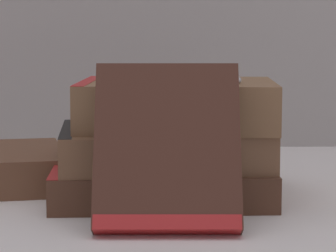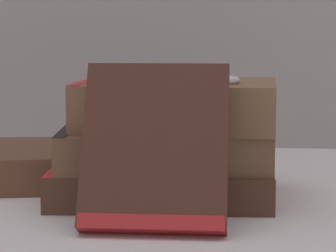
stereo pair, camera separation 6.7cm
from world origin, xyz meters
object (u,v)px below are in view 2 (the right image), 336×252
Objects in this scene: book_flat_bottom at (156,181)px; book_flat_middle at (159,146)px; reading_glasses at (141,170)px; pocket_watch at (213,80)px; book_flat_top at (173,104)px; book_leaning_front at (155,153)px.

book_flat_bottom is 0.03m from book_flat_middle.
book_flat_middle is at bearing -57.09° from reading_glasses.
reading_glasses is (-0.09, 0.15, -0.11)m from pocket_watch.
book_flat_top is (0.01, 0.01, 0.04)m from book_flat_middle.
pocket_watch is (0.05, -0.02, 0.07)m from book_flat_middle.
book_flat_middle is at bearing 159.91° from pocket_watch.
book_flat_middle is 2.15× the size of reading_glasses.
book_flat_top is 0.05m from pocket_watch.
book_flat_bottom is 2.21× the size of reading_glasses.
pocket_watch reaches higher than reading_glasses.
reading_glasses is (-0.04, 0.25, -0.06)m from book_leaning_front.
reading_glasses is at bearing 112.36° from book_flat_top.
book_flat_bottom reaches higher than reading_glasses.
book_flat_middle is (0.00, 0.00, 0.03)m from book_flat_bottom.
book_flat_top is 3.61× the size of pocket_watch.
book_leaning_front reaches higher than book_flat_bottom.
book_flat_bottom is at bearing -155.54° from book_flat_top.
pocket_watch is at bearing -20.76° from book_flat_bottom.
book_flat_middle is 1.53× the size of book_leaning_front.
book_flat_bottom is 1.12× the size of book_flat_top.
book_flat_middle is at bearing 28.32° from book_flat_bottom.
book_flat_middle reaches higher than book_flat_bottom.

